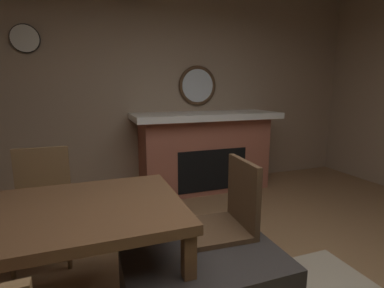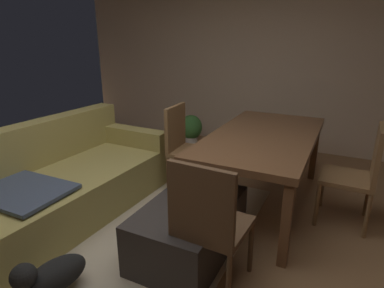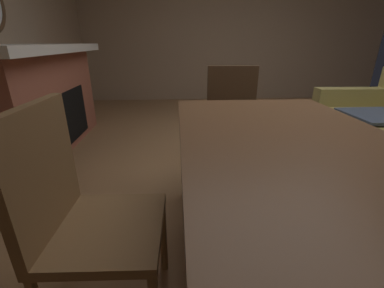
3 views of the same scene
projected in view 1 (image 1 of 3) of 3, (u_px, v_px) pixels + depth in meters
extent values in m
cube|color=#9E846B|center=(153.00, 88.00, 4.06)|extent=(6.89, 0.12, 2.87)
cube|color=#9E5642|center=(204.00, 154.00, 4.11)|extent=(1.77, 0.60, 1.02)
cube|color=black|center=(211.00, 169.00, 3.91)|extent=(0.97, 0.10, 0.56)
cube|color=white|center=(206.00, 116.00, 3.96)|extent=(2.01, 0.76, 0.08)
torus|color=#4C331E|center=(198.00, 86.00, 4.18)|extent=(0.57, 0.05, 0.57)
cylinder|color=silver|center=(198.00, 86.00, 4.18)|extent=(0.48, 0.01, 0.48)
cube|color=black|center=(188.00, 254.00, 1.78)|extent=(0.12, 0.16, 0.02)
cube|color=brown|center=(18.00, 219.00, 1.62)|extent=(1.86, 0.94, 0.06)
cube|color=brown|center=(155.00, 224.00, 2.36)|extent=(0.07, 0.07, 0.68)
cube|color=#513823|center=(217.00, 229.00, 2.08)|extent=(0.46, 0.46, 0.04)
cube|color=#513823|center=(243.00, 192.00, 2.09)|extent=(0.06, 0.44, 0.48)
cylinder|color=#513823|center=(199.00, 280.00, 1.88)|extent=(0.04, 0.04, 0.41)
cylinder|color=#513823|center=(183.00, 248.00, 2.26)|extent=(0.04, 0.04, 0.41)
cylinder|color=#513823|center=(254.00, 269.00, 2.00)|extent=(0.04, 0.04, 0.41)
cylinder|color=#513823|center=(230.00, 240.00, 2.37)|extent=(0.04, 0.04, 0.41)
cube|color=brown|center=(42.00, 212.00, 2.38)|extent=(0.45, 0.45, 0.04)
cube|color=brown|center=(43.00, 175.00, 2.52)|extent=(0.44, 0.05, 0.48)
cylinder|color=brown|center=(68.00, 245.00, 2.30)|extent=(0.04, 0.04, 0.41)
cylinder|color=brown|center=(11.00, 254.00, 2.18)|extent=(0.04, 0.04, 0.41)
cylinder|color=brown|center=(72.00, 223.00, 2.67)|extent=(0.04, 0.04, 0.41)
cylinder|color=brown|center=(23.00, 230.00, 2.55)|extent=(0.04, 0.04, 0.41)
cylinder|color=silver|center=(25.00, 39.00, 3.36)|extent=(0.30, 0.03, 0.30)
torus|color=black|center=(25.00, 39.00, 3.36)|extent=(0.33, 0.02, 0.33)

